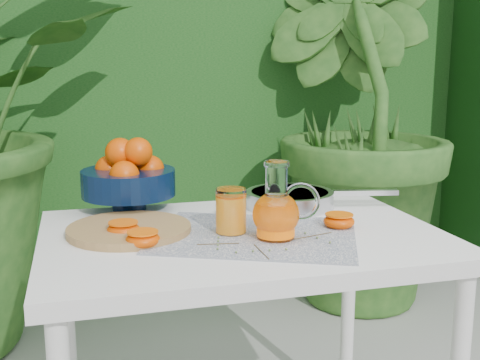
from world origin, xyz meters
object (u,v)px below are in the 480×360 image
object	(u,v)px
cutting_board	(129,230)
juice_pitcher	(277,212)
fruit_bowl	(129,177)
saute_pan	(291,198)
white_table	(242,262)

from	to	relation	value
cutting_board	juice_pitcher	xyz separation A→B (m)	(0.34, -0.15, 0.06)
fruit_bowl	saute_pan	world-z (taller)	fruit_bowl
white_table	fruit_bowl	xyz separation A→B (m)	(-0.26, 0.31, 0.18)
fruit_bowl	saute_pan	xyz separation A→B (m)	(0.46, -0.10, -0.07)
juice_pitcher	saute_pan	distance (m)	0.34
white_table	juice_pitcher	size ratio (longest dim) A/B	5.28
cutting_board	saute_pan	world-z (taller)	saute_pan
juice_pitcher	saute_pan	size ratio (longest dim) A/B	0.40
white_table	fruit_bowl	distance (m)	0.44
cutting_board	fruit_bowl	size ratio (longest dim) A/B	0.95
cutting_board	saute_pan	xyz separation A→B (m)	(0.49, 0.15, 0.02)
white_table	cutting_board	xyz separation A→B (m)	(-0.28, 0.06, 0.09)
cutting_board	saute_pan	bearing A→B (deg)	17.56
fruit_bowl	saute_pan	distance (m)	0.48
fruit_bowl	white_table	bearing A→B (deg)	-50.35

